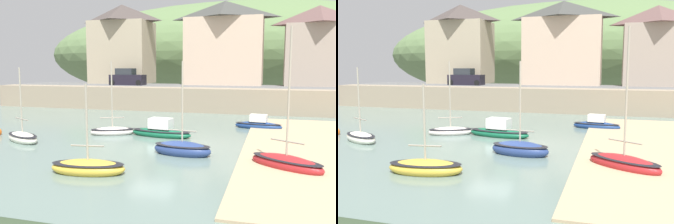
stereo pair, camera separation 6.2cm
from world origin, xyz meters
TOP-DOWN VIEW (x-y plane):
  - ground at (1.40, -9.56)m, footprint 48.00×41.00m
  - quay_seawall at (0.00, 17.50)m, footprint 48.00×9.40m
  - hillside_backdrop at (-0.12, 55.20)m, footprint 80.00×44.00m
  - waterfront_building_left at (-12.57, 25.20)m, footprint 7.73×5.79m
  - waterfront_building_centre at (0.70, 25.20)m, footprint 9.27×5.85m
  - waterfront_building_right at (11.16, 25.20)m, footprint 7.44×5.53m
  - fishing_boat_green at (-1.07, -5.54)m, footprint 3.45×1.80m
  - sailboat_white_hull at (2.04, -1.15)m, footprint 3.28×1.74m
  - rowboat_small_beached at (5.53, 8.29)m, footprint 3.58×1.61m
  - sailboat_nearest_shore at (-0.52, 3.33)m, footprint 4.39×1.97m
  - dinghy_open_wooden at (7.20, -2.54)m, footprint 3.62×2.91m
  - sailboat_far_left at (-3.89, 3.07)m, footprint 3.22×2.36m
  - sailboat_tall_mast at (-8.22, -0.62)m, footprint 3.31×2.57m
  - parked_car_near_slipway at (-10.07, 20.70)m, footprint 4.14×1.82m

SIDE VIEW (x-z plane):
  - ground at x=1.40m, z-range -0.14..0.47m
  - sailboat_far_left at x=-3.89m, z-range -2.30..2.78m
  - fishing_boat_green at x=-1.07m, z-range -1.77..2.27m
  - sailboat_tall_mast at x=-8.22m, z-range -2.10..2.61m
  - rowboat_small_beached at x=5.53m, z-range -0.31..0.88m
  - dinghy_open_wooden at x=7.20m, z-range -2.95..3.55m
  - sailboat_white_hull at x=2.04m, z-range -2.24..2.84m
  - sailboat_nearest_shore at x=-0.52m, z-range -0.35..1.01m
  - quay_seawall at x=0.00m, z-range 0.16..2.56m
  - parked_car_near_slipway at x=-10.07m, z-range 2.23..4.18m
  - hillside_backdrop at x=-0.12m, z-range -2.96..16.76m
  - waterfront_building_right at x=11.16m, z-range 2.48..11.38m
  - waterfront_building_centre at x=0.70m, z-range 2.47..12.33m
  - waterfront_building_left at x=-12.57m, z-range 2.48..12.52m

